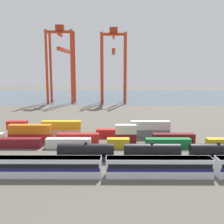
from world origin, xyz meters
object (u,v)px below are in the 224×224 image
passenger_train (159,166)px  freight_tank_row (185,152)px  shipping_container_2 (118,143)px  shipping_container_12 (174,138)px  gantry_crane_central (114,58)px  shipping_container_7 (30,138)px  gantry_crane_west (62,57)px  shipping_container_4 (218,143)px  shipping_container_15 (62,133)px  shipping_container_10 (126,138)px

passenger_train → freight_tank_row: bearing=51.7°
shipping_container_2 → shipping_container_12: same height
gantry_crane_central → shipping_container_7: bearing=-104.0°
shipping_container_2 → shipping_container_7: 26.11m
shipping_container_2 → gantry_crane_central: gantry_crane_central is taller
shipping_container_12 → gantry_crane_west: (-49.83, 96.94, 27.05)m
gantry_crane_west → shipping_container_2: bearing=-71.8°
freight_tank_row → gantry_crane_central: 117.00m
gantry_crane_west → shipping_container_7: bearing=-85.2°
freight_tank_row → shipping_container_7: size_ratio=4.90×
shipping_container_12 → passenger_train: bearing=-108.3°
freight_tank_row → shipping_container_4: freight_tank_row is taller
shipping_container_4 → gantry_crane_west: (-60.56, 102.57, 27.05)m
shipping_container_15 → gantry_crane_west: (-16.24, 91.32, 27.05)m
freight_tank_row → shipping_container_12: size_ratio=4.90×
freight_tank_row → shipping_container_2: 18.55m
shipping_container_4 → shipping_container_12: bearing=152.3°
shipping_container_4 → shipping_container_12: (-10.72, 5.63, 0.00)m
shipping_container_2 → shipping_container_4: size_ratio=1.00×
shipping_container_7 → shipping_container_12: size_ratio=1.00×
shipping_container_15 → gantry_crane_central: size_ratio=0.27×
passenger_train → shipping_container_2: passenger_train is taller
passenger_train → gantry_crane_west: gantry_crane_west is taller
shipping_container_4 → shipping_container_10: bearing=167.1°
shipping_container_4 → gantry_crane_west: 122.14m
shipping_container_2 → gantry_crane_central: (-1.25, 102.68, 26.23)m
freight_tank_row → shipping_container_15: size_ratio=4.90×
shipping_container_7 → shipping_container_10: same height
shipping_container_2 → shipping_container_15: size_ratio=0.50×
shipping_container_4 → gantry_crane_central: 109.66m
shipping_container_2 → shipping_container_15: 20.71m
passenger_train → shipping_container_7: size_ratio=5.36×
freight_tank_row → shipping_container_12: (0.80, 15.92, -0.75)m
shipping_container_10 → gantry_crane_west: bearing=110.3°
freight_tank_row → shipping_container_10: 20.63m
passenger_train → shipping_container_12: size_ratio=5.36×
freight_tank_row → shipping_container_2: (-15.41, 10.29, -0.75)m
gantry_crane_central → shipping_container_10: bearing=-87.9°
shipping_container_7 → gantry_crane_west: (-8.13, 96.94, 27.05)m
gantry_crane_central → shipping_container_12: bearing=-79.8°
passenger_train → shipping_container_12: 27.00m
shipping_container_2 → gantry_crane_west: (-33.62, 102.57, 27.05)m
passenger_train → freight_tank_row: size_ratio=1.09×
shipping_container_7 → shipping_container_10: 27.80m
shipping_container_10 → gantry_crane_central: 100.60m
gantry_crane_central → freight_tank_row: bearing=-81.6°
shipping_container_2 → shipping_container_15: same height
gantry_crane_west → shipping_container_12: bearing=-62.8°
shipping_container_12 → shipping_container_4: bearing=-27.7°
shipping_container_12 → gantry_crane_west: gantry_crane_west is taller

